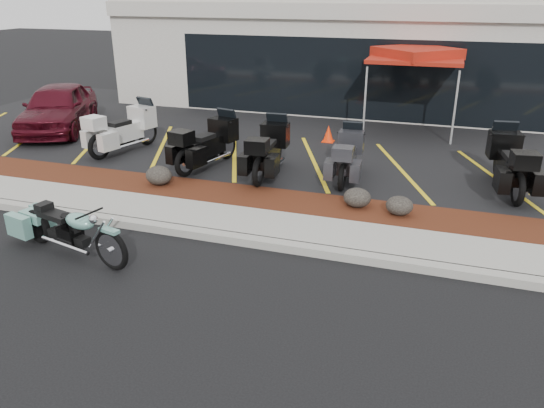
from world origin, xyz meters
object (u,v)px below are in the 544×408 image
(parked_car, at_px, (58,108))
(popup_canopy, at_px, (416,56))
(hero_cruiser, at_px, (111,244))
(traffic_cone, at_px, (328,134))
(touring_white, at_px, (146,121))

(parked_car, height_order, popup_canopy, popup_canopy)
(parked_car, bearing_deg, hero_cruiser, -69.77)
(parked_car, distance_m, traffic_cone, 8.36)
(parked_car, bearing_deg, traffic_cone, -13.86)
(touring_white, bearing_deg, traffic_cone, -52.89)
(traffic_cone, height_order, popup_canopy, popup_canopy)
(hero_cruiser, distance_m, parked_car, 9.50)
(traffic_cone, bearing_deg, parked_car, -170.77)
(parked_car, xyz_separation_m, traffic_cone, (8.23, 1.34, -0.48))
(popup_canopy, bearing_deg, parked_car, 177.51)
(hero_cruiser, bearing_deg, popup_canopy, 83.11)
(hero_cruiser, height_order, parked_car, parked_car)
(touring_white, relative_size, popup_canopy, 0.67)
(parked_car, xyz_separation_m, popup_canopy, (10.36, 3.42, 1.55))
(touring_white, relative_size, traffic_cone, 4.89)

